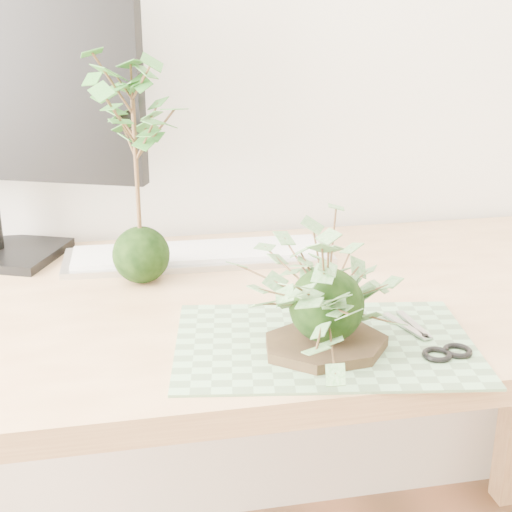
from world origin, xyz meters
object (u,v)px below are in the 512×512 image
Objects in this scene: ivy_kokedama at (328,272)px; keyboard at (199,255)px; desk at (240,343)px; maple_kokedama at (133,115)px.

keyboard is at bearing 106.41° from ivy_kokedama.
ivy_kokedama reaches higher than desk.
ivy_kokedama is (0.08, -0.23, 0.21)m from desk.
maple_kokedama is (-0.24, 0.32, 0.17)m from ivy_kokedama.
keyboard is (-0.12, 0.42, -0.11)m from ivy_kokedama.
ivy_kokedama is 0.44m from maple_kokedama.
desk is 3.87× the size of maple_kokedama.
desk is 0.32m from ivy_kokedama.
ivy_kokedama reaches higher than keyboard.
ivy_kokedama is 0.85× the size of maple_kokedama.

